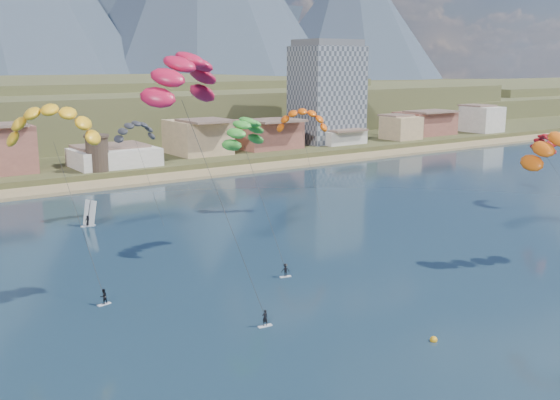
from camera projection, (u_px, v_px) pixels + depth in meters
The scene contains 13 objects.
ground at pixel (483, 370), 58.11m from camera, with size 2400.00×2400.00×0.00m, color #0E2033.
beach at pixel (89, 186), 143.13m from camera, with size 2200.00×12.00×0.90m.
foothills at pixel (37, 109), 255.30m from camera, with size 940.00×210.00×18.00m.
apartment_tower at pixel (327, 92), 204.63m from camera, with size 20.00×16.00×32.00m.
watchtower at pixel (97, 153), 151.06m from camera, with size 5.82×5.82×8.60m.
kitesurfer_red at pixel (181, 70), 68.28m from camera, with size 13.11×16.36×29.53m.
kitesurfer_yellow at pixel (52, 119), 81.92m from camera, with size 12.94×20.84×25.09m.
kitesurfer_green at pixel (244, 129), 91.54m from camera, with size 10.17×18.16×22.00m.
distant_kite_dark at pixel (135, 128), 110.61m from camera, with size 8.28×6.12×18.76m.
distant_kite_orange at pixel (302, 116), 116.48m from camera, with size 10.10×8.31×20.53m.
distant_kite_red at pixel (544, 140), 123.24m from camera, with size 6.74×8.35×15.51m.
windsurfer at pixel (89, 218), 108.70m from camera, with size 2.54×2.79×4.36m.
buoy at pixel (434, 340), 64.02m from camera, with size 0.75×0.75×0.75m.
Camera 1 is at (-45.67, -33.57, 27.05)m, focal length 41.50 mm.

